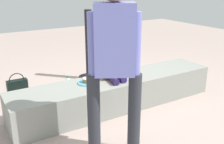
% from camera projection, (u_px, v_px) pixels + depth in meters
% --- Properties ---
extents(ground_plane, '(12.00, 12.00, 0.00)m').
position_uv_depth(ground_plane, '(117.00, 106.00, 3.40)').
color(ground_plane, '#AA958C').
extents(concrete_ledge, '(2.66, 0.53, 0.37)m').
position_uv_depth(concrete_ledge, '(117.00, 92.00, 3.34)').
color(concrete_ledge, gray).
rests_on(concrete_ledge, ground_plane).
extents(child_seated, '(0.28, 0.33, 0.48)m').
position_uv_depth(child_seated, '(112.00, 62.00, 3.19)').
color(child_seated, '#261B4F').
rests_on(child_seated, concrete_ledge).
extents(adult_standing, '(0.43, 0.33, 1.60)m').
position_uv_depth(adult_standing, '(114.00, 52.00, 2.18)').
color(adult_standing, '#282B33').
rests_on(adult_standing, ground_plane).
extents(cake_plate, '(0.22, 0.22, 0.07)m').
position_uv_depth(cake_plate, '(87.00, 81.00, 3.12)').
color(cake_plate, '#4CA5D8').
rests_on(cake_plate, concrete_ledge).
extents(gift_bag, '(0.18, 0.10, 0.28)m').
position_uv_depth(gift_bag, '(120.00, 75.00, 4.14)').
color(gift_bag, '#59C6B2').
rests_on(gift_bag, ground_plane).
extents(railing_post, '(0.36, 0.36, 1.11)m').
position_uv_depth(railing_post, '(89.00, 54.00, 4.20)').
color(railing_post, black).
rests_on(railing_post, ground_plane).
extents(water_bottle_near_gift, '(0.07, 0.07, 0.23)m').
position_uv_depth(water_bottle_near_gift, '(68.00, 84.00, 3.81)').
color(water_bottle_near_gift, silver).
rests_on(water_bottle_near_gift, ground_plane).
extents(party_cup_red, '(0.07, 0.07, 0.11)m').
position_uv_depth(party_cup_red, '(15.00, 84.00, 3.97)').
color(party_cup_red, red).
rests_on(party_cup_red, ground_plane).
extents(cake_box_white, '(0.37, 0.36, 0.10)m').
position_uv_depth(cake_box_white, '(103.00, 69.00, 4.66)').
color(cake_box_white, white).
rests_on(cake_box_white, ground_plane).
extents(handbag_black_leather, '(0.28, 0.10, 0.33)m').
position_uv_depth(handbag_black_leather, '(18.00, 87.00, 3.68)').
color(handbag_black_leather, black).
rests_on(handbag_black_leather, ground_plane).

